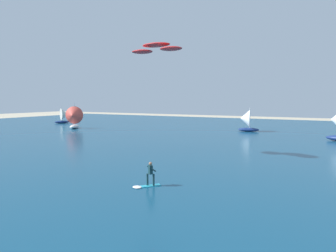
# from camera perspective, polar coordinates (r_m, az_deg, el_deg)

# --- Properties ---
(ocean) EXTENTS (160.00, 90.00, 0.10)m
(ocean) POSITION_cam_1_polar(r_m,az_deg,el_deg) (50.60, 16.54, -1.94)
(ocean) COLOR navy
(ocean) RESTS_ON ground
(kitesurfer) EXTENTS (1.67, 1.87, 1.67)m
(kitesurfer) POSITION_cam_1_polar(r_m,az_deg,el_deg) (20.98, -3.81, -9.64)
(kitesurfer) COLOR #26B2CC
(kitesurfer) RESTS_ON ocean
(kite) EXTENTS (5.96, 2.35, 0.88)m
(kite) POSITION_cam_1_polar(r_m,az_deg,el_deg) (31.36, -2.24, 14.39)
(kite) COLOR red
(sailboat_leading) EXTENTS (3.96, 3.44, 4.49)m
(sailboat_leading) POSITION_cam_1_polar(r_m,az_deg,el_deg) (57.64, 14.35, 1.04)
(sailboat_leading) COLOR navy
(sailboat_leading) RESTS_ON ocean
(sailboat_anchored_offshore) EXTENTS (4.10, 4.53, 5.03)m
(sailboat_anchored_offshore) POSITION_cam_1_polar(r_m,az_deg,el_deg) (64.03, -17.31, 1.58)
(sailboat_anchored_offshore) COLOR white
(sailboat_anchored_offshore) RESTS_ON ocean
(sailboat_near_shore) EXTENTS (3.40, 3.76, 4.18)m
(sailboat_near_shore) POSITION_cam_1_polar(r_m,az_deg,el_deg) (79.37, -18.94, 1.88)
(sailboat_near_shore) COLOR navy
(sailboat_near_shore) RESTS_ON ocean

